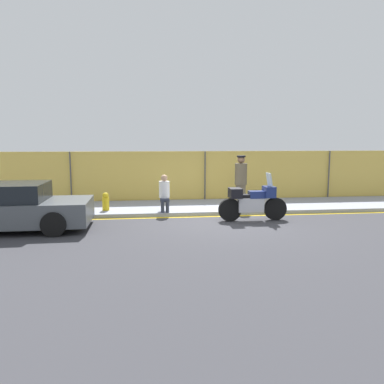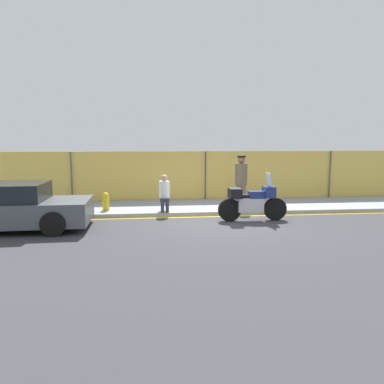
{
  "view_description": "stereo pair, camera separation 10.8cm",
  "coord_description": "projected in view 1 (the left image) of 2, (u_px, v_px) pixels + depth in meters",
  "views": [
    {
      "loc": [
        -2.26,
        -11.16,
        2.47
      ],
      "look_at": [
        -0.79,
        1.33,
        0.75
      ],
      "focal_mm": 35.0,
      "sensor_mm": 36.0,
      "label": 1
    },
    {
      "loc": [
        -2.15,
        -11.17,
        2.47
      ],
      "look_at": [
        -0.79,
        1.33,
        0.75
      ],
      "focal_mm": 35.0,
      "sensor_mm": 36.0,
      "label": 2
    }
  ],
  "objects": [
    {
      "name": "motorcycle",
      "position": [
        252.0,
        202.0,
        11.6
      ],
      "size": [
        2.16,
        0.51,
        1.49
      ],
      "rotation": [
        0.0,
        0.0,
        0.01
      ],
      "color": "black",
      "rests_on": "ground_plane"
    },
    {
      "name": "storefront_fence",
      "position": [
        205.0,
        177.0,
        15.1
      ],
      "size": [
        36.93,
        0.17,
        2.06
      ],
      "color": "gold",
      "rests_on": "ground_plane"
    },
    {
      "name": "sidewalk",
      "position": [
        211.0,
        207.0,
        13.78
      ],
      "size": [
        38.87,
        2.78,
        0.13
      ],
      "color": "#8E93A3",
      "rests_on": "ground_plane"
    },
    {
      "name": "curb_paint_stripe",
      "position": [
        218.0,
        216.0,
        12.33
      ],
      "size": [
        38.87,
        0.18,
        0.01
      ],
      "color": "gold",
      "rests_on": "ground_plane"
    },
    {
      "name": "person_seated_on_curb",
      "position": [
        164.0,
        191.0,
        12.54
      ],
      "size": [
        0.36,
        0.63,
        1.22
      ],
      "color": "#2D3342",
      "rests_on": "sidewalk"
    },
    {
      "name": "parked_car_left_down_street",
      "position": [
        8.0,
        208.0,
        10.32
      ],
      "size": [
        4.38,
        2.06,
        1.32
      ],
      "rotation": [
        0.0,
        0.0,
        0.02
      ],
      "color": "#4C5156",
      "rests_on": "ground_plane"
    },
    {
      "name": "officer_standing",
      "position": [
        241.0,
        180.0,
        13.53
      ],
      "size": [
        0.44,
        0.44,
        1.82
      ],
      "color": "brown",
      "rests_on": "sidewalk"
    },
    {
      "name": "ground_plane",
      "position": [
        222.0,
        221.0,
        11.58
      ],
      "size": [
        120.0,
        120.0,
        0.0
      ],
      "primitive_type": "plane",
      "color": "#38383D"
    },
    {
      "name": "fire_hydrant",
      "position": [
        106.0,
        202.0,
        12.66
      ],
      "size": [
        0.23,
        0.29,
        0.61
      ],
      "color": "gold",
      "rests_on": "sidewalk"
    }
  ]
}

